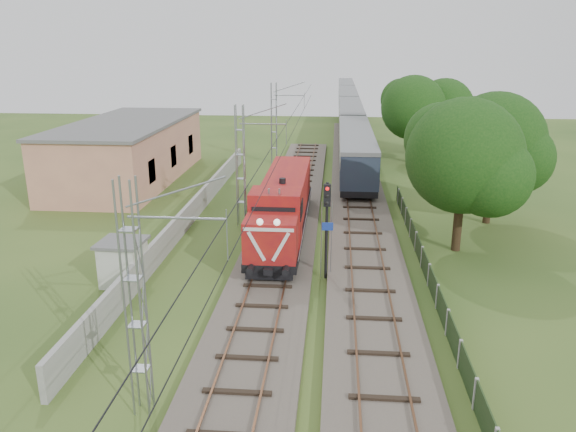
# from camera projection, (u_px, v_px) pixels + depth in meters

# --- Properties ---
(ground) EXTENTS (140.00, 140.00, 0.00)m
(ground) POSITION_uv_depth(u_px,v_px,m) (264.00, 306.00, 26.14)
(ground) COLOR #2D4C1C
(ground) RESTS_ON ground
(track_main) EXTENTS (4.20, 70.00, 0.45)m
(track_main) POSITION_uv_depth(u_px,v_px,m) (279.00, 250.00, 32.75)
(track_main) COLOR #6B6054
(track_main) RESTS_ON ground
(track_side) EXTENTS (4.20, 80.00, 0.45)m
(track_side) POSITION_uv_depth(u_px,v_px,m) (358.00, 194.00, 44.71)
(track_side) COLOR #6B6054
(track_side) RESTS_ON ground
(catenary) EXTENTS (3.31, 70.00, 8.00)m
(catenary) POSITION_uv_depth(u_px,v_px,m) (241.00, 166.00, 36.59)
(catenary) COLOR gray
(catenary) RESTS_ON ground
(boundary_wall) EXTENTS (0.25, 40.00, 1.50)m
(boundary_wall) POSITION_uv_depth(u_px,v_px,m) (191.00, 213.00, 37.86)
(boundary_wall) COLOR #9E9E99
(boundary_wall) RESTS_ON ground
(station_building) EXTENTS (8.40, 20.40, 5.22)m
(station_building) POSITION_uv_depth(u_px,v_px,m) (129.00, 151.00, 49.41)
(station_building) COLOR tan
(station_building) RESTS_ON ground
(fence) EXTENTS (0.12, 32.00, 1.20)m
(fence) POSITION_uv_depth(u_px,v_px,m) (429.00, 275.00, 28.17)
(fence) COLOR black
(fence) RESTS_ON ground
(locomotive) EXTENTS (2.77, 15.81, 4.01)m
(locomotive) POSITION_uv_depth(u_px,v_px,m) (283.00, 205.00, 34.86)
(locomotive) COLOR black
(locomotive) RESTS_ON ground
(coach_rake) EXTENTS (2.97, 88.54, 3.43)m
(coach_rake) POSITION_uv_depth(u_px,v_px,m) (349.00, 107.00, 83.40)
(coach_rake) COLOR black
(coach_rake) RESTS_ON ground
(signal_post) EXTENTS (0.57, 0.44, 5.14)m
(signal_post) POSITION_uv_depth(u_px,v_px,m) (327.00, 214.00, 28.17)
(signal_post) COLOR black
(signal_post) RESTS_ON ground
(relay_hut) EXTENTS (2.32, 2.32, 2.29)m
(relay_hut) POSITION_uv_depth(u_px,v_px,m) (123.00, 262.00, 28.33)
(relay_hut) COLOR beige
(relay_hut) RESTS_ON ground
(tree_a) EXTENTS (6.89, 6.57, 8.94)m
(tree_a) POSITION_uv_depth(u_px,v_px,m) (466.00, 157.00, 31.56)
(tree_a) COLOR #3E2E19
(tree_a) RESTS_ON ground
(tree_b) EXTENTS (6.79, 6.47, 8.81)m
(tree_b) POSITION_uv_depth(u_px,v_px,m) (496.00, 143.00, 36.60)
(tree_b) COLOR #3E2E19
(tree_b) RESTS_ON ground
(tree_c) EXTENTS (6.72, 6.40, 8.72)m
(tree_c) POSITION_uv_depth(u_px,v_px,m) (414.00, 108.00, 55.92)
(tree_c) COLOR #3E2E19
(tree_c) RESTS_ON ground
(tree_d) EXTENTS (6.39, 6.08, 8.28)m
(tree_d) POSITION_uv_depth(u_px,v_px,m) (445.00, 109.00, 58.05)
(tree_d) COLOR #3E2E19
(tree_d) RESTS_ON ground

